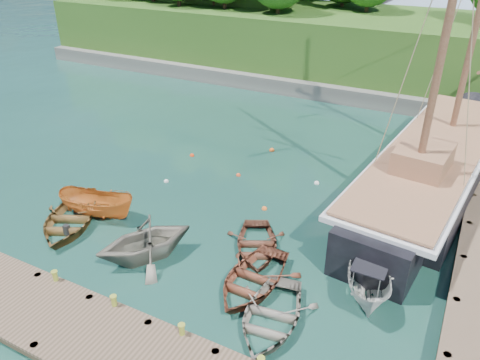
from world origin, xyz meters
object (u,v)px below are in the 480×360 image
object	(u,v)px
rowboat_4	(256,250)
cabin_boat_white	(367,292)
rowboat_0	(70,226)
schooner	(431,171)
rowboat_2	(252,286)
rowboat_1	(147,258)
motorboat_orange	(99,216)
rowboat_3	(270,323)

from	to	relation	value
rowboat_4	cabin_boat_white	distance (m)	5.17
rowboat_0	schooner	world-z (taller)	schooner
rowboat_2	schooner	world-z (taller)	schooner
rowboat_2	schooner	bearing A→B (deg)	68.00
rowboat_2	schooner	xyz separation A→B (m)	(5.14, 11.92, 1.07)
rowboat_1	cabin_boat_white	xyz separation A→B (m)	(9.21, 2.33, 0.00)
rowboat_2	schooner	distance (m)	13.03
rowboat_1	motorboat_orange	size ratio (longest dim) A/B	1.02
schooner	rowboat_1	bearing A→B (deg)	-122.60
rowboat_2	rowboat_3	world-z (taller)	rowboat_2
rowboat_0	cabin_boat_white	distance (m)	14.27
rowboat_0	rowboat_3	size ratio (longest dim) A/B	1.09
rowboat_0	motorboat_orange	world-z (taller)	motorboat_orange
rowboat_1	cabin_boat_white	distance (m)	9.50
rowboat_0	rowboat_3	distance (m)	11.43
rowboat_1	motorboat_orange	xyz separation A→B (m)	(-4.26, 1.61, 0.00)
rowboat_2	rowboat_3	size ratio (longest dim) A/B	1.03
rowboat_1	rowboat_3	xyz separation A→B (m)	(6.46, -1.00, 0.00)
rowboat_0	rowboat_4	bearing A→B (deg)	-9.77
cabin_boat_white	schooner	distance (m)	10.22
motorboat_orange	cabin_boat_white	bearing A→B (deg)	-97.50
cabin_boat_white	motorboat_orange	bearing A→B (deg)	167.23
rowboat_1	cabin_boat_white	world-z (taller)	rowboat_1
rowboat_3	rowboat_4	world-z (taller)	rowboat_3
motorboat_orange	schooner	bearing A→B (deg)	-63.49
rowboat_1	schooner	distance (m)	16.07
rowboat_0	motorboat_orange	size ratio (longest dim) A/B	1.14
motorboat_orange	cabin_boat_white	world-z (taller)	cabin_boat_white
rowboat_1	rowboat_4	distance (m)	4.91
cabin_boat_white	rowboat_0	bearing A→B (deg)	172.57
rowboat_4	rowboat_0	bearing A→B (deg)	169.02
cabin_boat_white	schooner	bearing A→B (deg)	69.20
rowboat_3	motorboat_orange	xyz separation A→B (m)	(-10.73, 2.61, 0.00)
rowboat_4	schooner	size ratio (longest dim) A/B	0.15
rowboat_0	rowboat_4	world-z (taller)	rowboat_0
rowboat_3	cabin_boat_white	size ratio (longest dim) A/B	0.98
rowboat_0	rowboat_2	distance (m)	9.86
motorboat_orange	cabin_boat_white	distance (m)	13.50
rowboat_1	cabin_boat_white	size ratio (longest dim) A/B	0.95
schooner	rowboat_2	bearing A→B (deg)	-106.91
rowboat_2	schooner	size ratio (longest dim) A/B	0.17
rowboat_1	rowboat_4	xyz separation A→B (m)	(4.07, 2.76, 0.00)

